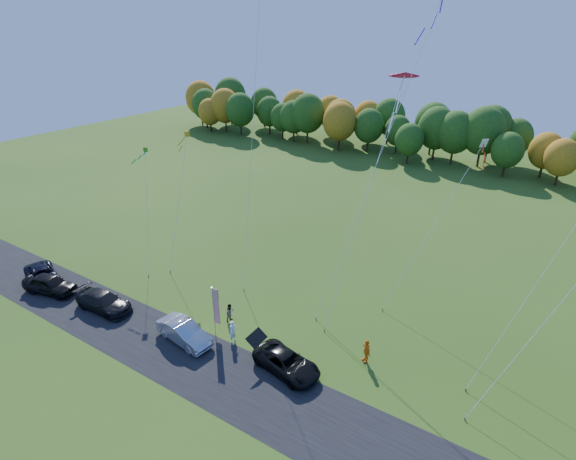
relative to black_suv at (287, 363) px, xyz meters
The scene contains 20 objects.
ground 4.71m from the black_suv, 164.98° to the left, with size 160.00×160.00×0.00m, color #2C5015.
asphalt_strip 5.34m from the black_suv, 148.11° to the right, with size 90.00×6.00×0.01m, color black.
tree_line 56.39m from the black_suv, 94.57° to the left, with size 116.00×12.00×10.00m, color #1E4711, non-canonical shape.
black_suv is the anchor object (origin of this frame).
silver_sedan 8.52m from the black_suv, 169.88° to the right, with size 1.73×4.95×1.63m, color #BAB9BE.
dark_truck_a 17.29m from the black_suv, behind, with size 2.18×5.37×1.56m, color black.
dark_truck_b 23.67m from the black_suv, behind, with size 2.00×4.98×1.70m, color black.
dark_suv_west 25.80m from the black_suv, behind, with size 2.46×5.33×1.48m, color black.
person_tailgate_a 5.19m from the black_suv, behind, with size 0.67×0.44×1.84m, color white.
person_tailgate_b 7.46m from the black_suv, 160.98° to the left, with size 0.76×0.59×1.56m, color gray.
person_east 5.80m from the black_suv, 42.18° to the left, with size 1.11×0.46×1.89m, color orange.
feather_flag 7.16m from the black_suv, behind, with size 0.55×0.12×4.19m.
kite_delta_blue 21.85m from the black_suv, 133.14° to the left, with size 5.28×10.92×32.51m.
kite_parafoil_orange 16.51m from the black_suv, 86.02° to the left, with size 5.71×11.53×24.76m.
kite_delta_red 14.21m from the black_suv, 86.29° to the left, with size 2.39×10.93×19.96m.
kite_parafoil_rainbow 17.70m from the black_suv, 33.30° to the left, with size 6.54×8.77×15.41m.
kite_diamond_yellow 21.11m from the black_suv, 154.61° to the left, with size 3.43×7.43×12.60m.
kite_diamond_green 21.26m from the black_suv, 163.65° to the left, with size 3.93×5.02×11.53m.
kite_diamond_white 16.24m from the black_suv, 69.67° to the left, with size 5.11×7.81×14.28m.
kite_diamond_blue_low 15.15m from the black_suv, 20.19° to the left, with size 4.61×5.96×9.78m.
Camera 1 is at (17.76, -21.79, 22.48)m, focal length 28.00 mm.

